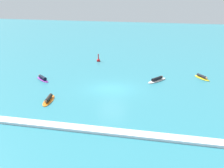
{
  "coord_description": "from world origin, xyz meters",
  "views": [
    {
      "loc": [
        6.6,
        -27.11,
        9.16
      ],
      "look_at": [
        0.0,
        0.0,
        0.5
      ],
      "focal_mm": 49.71,
      "sensor_mm": 36.0,
      "label": 1
    }
  ],
  "objects_px": {
    "surfer_on_orange_board": "(49,99)",
    "surfer_on_white_board": "(157,80)",
    "marker_buoy": "(98,60)",
    "surfer_on_purple_board": "(42,78)",
    "surfer_on_yellow_board": "(202,77)"
  },
  "relations": [
    {
      "from": "surfer_on_orange_board",
      "to": "surfer_on_white_board",
      "type": "relative_size",
      "value": 1.05
    },
    {
      "from": "surfer_on_orange_board",
      "to": "marker_buoy",
      "type": "relative_size",
      "value": 2.64
    },
    {
      "from": "surfer_on_purple_board",
      "to": "marker_buoy",
      "type": "xyz_separation_m",
      "value": [
        3.3,
        9.55,
        -0.01
      ]
    },
    {
      "from": "marker_buoy",
      "to": "surfer_on_white_board",
      "type": "bearing_deg",
      "value": -40.34
    },
    {
      "from": "surfer_on_white_board",
      "to": "surfer_on_purple_board",
      "type": "bearing_deg",
      "value": 132.34
    },
    {
      "from": "surfer_on_orange_board",
      "to": "marker_buoy",
      "type": "distance_m",
      "value": 15.2
    },
    {
      "from": "surfer_on_purple_board",
      "to": "surfer_on_yellow_board",
      "type": "bearing_deg",
      "value": -122.47
    },
    {
      "from": "surfer_on_yellow_board",
      "to": "marker_buoy",
      "type": "xyz_separation_m",
      "value": [
        -12.87,
        5.05,
        0.04
      ]
    },
    {
      "from": "surfer_on_yellow_board",
      "to": "surfer_on_purple_board",
      "type": "bearing_deg",
      "value": -107.83
    },
    {
      "from": "surfer_on_orange_board",
      "to": "surfer_on_white_board",
      "type": "height_order",
      "value": "surfer_on_white_board"
    },
    {
      "from": "surfer_on_purple_board",
      "to": "marker_buoy",
      "type": "distance_m",
      "value": 10.1
    },
    {
      "from": "surfer_on_yellow_board",
      "to": "marker_buoy",
      "type": "bearing_deg",
      "value": -144.81
    },
    {
      "from": "surfer_on_orange_board",
      "to": "surfer_on_purple_board",
      "type": "relative_size",
      "value": 1.3
    },
    {
      "from": "surfer_on_orange_board",
      "to": "marker_buoy",
      "type": "bearing_deg",
      "value": 169.61
    },
    {
      "from": "marker_buoy",
      "to": "surfer_on_purple_board",
      "type": "bearing_deg",
      "value": -109.08
    }
  ]
}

